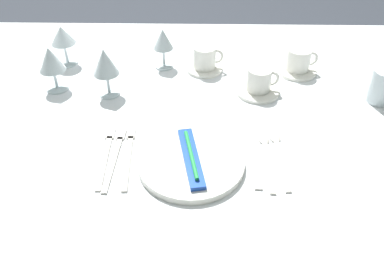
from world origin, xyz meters
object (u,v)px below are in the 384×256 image
(coffee_cup_right, at_px, (299,59))
(wine_glass_centre, at_px, (105,63))
(coffee_cup_left, at_px, (205,57))
(wine_glass_left, at_px, (163,41))
(fork_outer, at_px, (129,155))
(fork_inner, at_px, (115,156))
(spoon_soup, at_px, (267,155))
(wine_glass_far, at_px, (62,37))
(coffee_cup_far, at_px, (260,79))
(dinner_plate, at_px, (191,162))
(dinner_knife, at_px, (255,158))
(toothbrush_package, at_px, (191,157))
(fork_salad, at_px, (106,155))
(drink_tumbler, at_px, (382,88))
(spoon_dessert, at_px, (279,153))
(wine_glass_right, at_px, (51,61))

(coffee_cup_right, distance_m, wine_glass_centre, 0.62)
(coffee_cup_left, xyz_separation_m, wine_glass_left, (-0.14, 0.02, 0.05))
(fork_outer, height_order, coffee_cup_left, coffee_cup_left)
(coffee_cup_left, relative_size, coffee_cup_right, 0.97)
(fork_outer, distance_m, fork_inner, 0.03)
(spoon_soup, distance_m, wine_glass_far, 0.78)
(coffee_cup_far, distance_m, wine_glass_centre, 0.46)
(coffee_cup_right, bearing_deg, fork_inner, -141.38)
(wine_glass_centre, relative_size, wine_glass_far, 1.13)
(dinner_plate, bearing_deg, coffee_cup_far, 58.43)
(dinner_knife, bearing_deg, wine_glass_centre, 145.71)
(toothbrush_package, relative_size, fork_inner, 0.92)
(dinner_plate, bearing_deg, fork_outer, 169.39)
(dinner_plate, xyz_separation_m, coffee_cup_left, (0.04, 0.46, 0.04))
(spoon_soup, distance_m, wine_glass_centre, 0.53)
(toothbrush_package, bearing_deg, wine_glass_centre, 129.90)
(fork_salad, height_order, spoon_soup, spoon_soup)
(fork_salad, distance_m, wine_glass_centre, 0.30)
(fork_outer, relative_size, drink_tumbler, 2.25)
(spoon_dessert, relative_size, drink_tumbler, 2.10)
(dinner_knife, xyz_separation_m, wine_glass_right, (-0.59, 0.31, 0.10))
(toothbrush_package, bearing_deg, coffee_cup_left, 85.34)
(spoon_soup, bearing_deg, spoon_dessert, 12.38)
(dinner_plate, height_order, wine_glass_centre, wine_glass_centre)
(spoon_dessert, distance_m, wine_glass_right, 0.72)
(spoon_dessert, relative_size, coffee_cup_left, 2.15)
(toothbrush_package, height_order, wine_glass_far, wine_glass_far)
(spoon_dessert, xyz_separation_m, drink_tumbler, (0.33, 0.24, 0.04))
(coffee_cup_left, relative_size, coffee_cup_far, 1.01)
(toothbrush_package, distance_m, spoon_dessert, 0.23)
(dinner_plate, xyz_separation_m, fork_outer, (-0.16, 0.03, -0.01))
(fork_salad, xyz_separation_m, wine_glass_far, (-0.22, 0.46, 0.10))
(dinner_knife, bearing_deg, fork_outer, 178.73)
(spoon_dessert, relative_size, coffee_cup_far, 2.18)
(toothbrush_package, xyz_separation_m, fork_salad, (-0.22, 0.03, -0.02))
(fork_inner, bearing_deg, wine_glass_far, 117.22)
(fork_outer, distance_m, wine_glass_far, 0.55)
(coffee_cup_right, xyz_separation_m, wine_glass_right, (-0.77, -0.12, 0.05))
(dinner_knife, distance_m, coffee_cup_left, 0.46)
(wine_glass_right, bearing_deg, wine_glass_centre, -9.41)
(toothbrush_package, bearing_deg, dinner_knife, 8.05)
(dinner_plate, relative_size, fork_outer, 1.15)
(toothbrush_package, distance_m, wine_glass_right, 0.55)
(toothbrush_package, xyz_separation_m, coffee_cup_left, (0.04, 0.46, 0.02))
(spoon_dessert, relative_size, coffee_cup_right, 2.10)
(toothbrush_package, xyz_separation_m, dinner_knife, (0.16, 0.02, -0.02))
(coffee_cup_right, distance_m, wine_glass_far, 0.78)
(toothbrush_package, bearing_deg, spoon_soup, 10.77)
(dinner_knife, distance_m, wine_glass_left, 0.53)
(fork_inner, xyz_separation_m, coffee_cup_right, (0.54, 0.43, 0.04))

